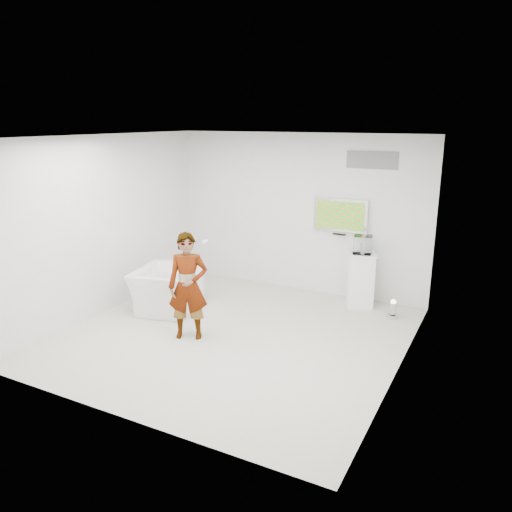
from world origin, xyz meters
name	(u,v)px	position (x,y,z in m)	size (l,w,h in m)	color
room	(233,241)	(0.00, 0.00, 1.50)	(5.01, 5.01, 3.00)	beige
tv	(341,215)	(0.85, 2.45, 1.55)	(1.00, 0.08, 0.60)	silver
logo_decal	(372,160)	(1.35, 2.49, 2.55)	(0.90, 0.02, 0.30)	slate
person	(188,286)	(-0.57, -0.37, 0.82)	(0.60, 0.39, 1.64)	white
armchair	(167,289)	(-1.58, 0.41, 0.37)	(1.14, 1.00, 0.74)	white
pedestal	(361,280)	(1.37, 2.14, 0.49)	(0.47, 0.47, 0.97)	white
floor_uplight	(393,309)	(2.03, 1.82, 0.15)	(0.20, 0.20, 0.31)	silver
vitrine	(363,245)	(1.37, 2.14, 1.13)	(0.31, 0.31, 0.31)	white
console	(363,248)	(1.37, 2.14, 1.07)	(0.04, 0.14, 0.20)	white
wii_remote	(205,242)	(-0.42, -0.12, 1.47)	(0.03, 0.13, 0.03)	white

